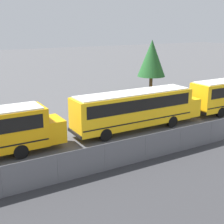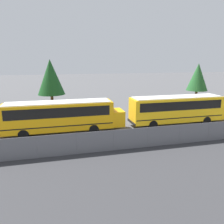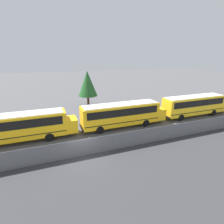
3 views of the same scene
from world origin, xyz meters
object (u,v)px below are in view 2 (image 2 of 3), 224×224
Objects in this scene: school_bus_3 at (178,108)px; tree_1 at (51,77)px; tree_0 at (198,77)px; school_bus_2 at (62,115)px.

tree_1 reaches higher than school_bus_3.
school_bus_2 is at bearing -153.04° from tree_0.
school_bus_2 and school_bus_3 have the same top height.
tree_1 reaches higher than school_bus_2.
school_bus_3 is at bearing -131.60° from tree_0.
tree_0 is at bearing 48.40° from school_bus_3.
school_bus_3 is at bearing 0.07° from school_bus_2.
school_bus_2 is at bearing -84.59° from tree_1.
tree_0 is (10.83, 12.19, 2.41)m from school_bus_3.
school_bus_2 is at bearing -179.93° from school_bus_3.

